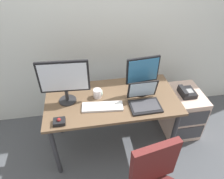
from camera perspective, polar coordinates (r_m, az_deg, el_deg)
ground_plane at (r=2.73m, az=0.00°, el=-14.54°), size 8.00×8.00×0.00m
back_wall at (r=2.48m, az=-2.86°, el=19.99°), size 6.00×0.10×2.80m
desk at (r=2.24m, az=0.00°, el=-4.20°), size 1.40×0.71×0.75m
file_cabinet at (r=2.82m, az=18.62°, el=-5.83°), size 0.42×0.53×0.60m
desk_phone at (r=2.60m, az=20.06°, el=-0.71°), size 0.17×0.20×0.09m
monitor_main at (r=2.03m, az=-13.20°, el=2.78°), size 0.49×0.18×0.47m
monitor_side at (r=2.14m, az=8.47°, el=4.42°), size 0.35×0.18×0.43m
keyboard at (r=2.07m, az=-2.66°, el=-4.74°), size 0.42×0.17×0.03m
laptop at (r=2.10m, az=8.95°, el=-2.91°), size 0.31×0.27×0.24m
trackball_mouse at (r=1.97m, az=-14.47°, el=-8.62°), size 0.11×0.09×0.07m
coffee_mug at (r=2.18m, az=-4.02°, el=-1.06°), size 0.10×0.09×0.10m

